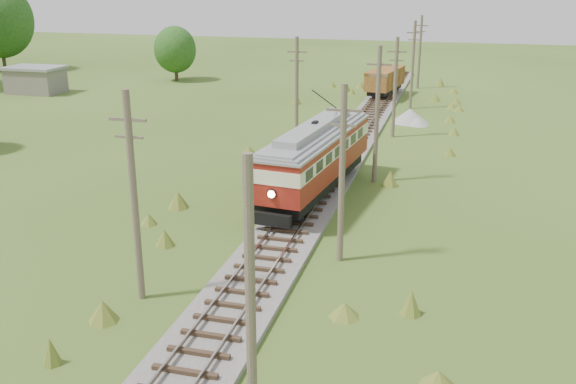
% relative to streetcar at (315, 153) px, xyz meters
% --- Properties ---
extents(railbed_main, '(3.60, 96.00, 0.57)m').
position_rel_streetcar_xyz_m(railbed_main, '(0.00, 7.16, -2.66)').
color(railbed_main, '#605B54').
rests_on(railbed_main, ground).
extents(streetcar, '(4.70, 13.85, 6.27)m').
position_rel_streetcar_xyz_m(streetcar, '(0.00, 0.00, 0.00)').
color(streetcar, black).
rests_on(streetcar, ground).
extents(gondola, '(3.83, 8.25, 2.64)m').
position_rel_streetcar_xyz_m(gondola, '(0.00, 35.95, -0.87)').
color(gondola, black).
rests_on(gondola, ground).
extents(gravel_pile, '(3.60, 3.82, 1.31)m').
position_rel_streetcar_xyz_m(gravel_pile, '(4.07, 23.19, -2.24)').
color(gravel_pile, gray).
rests_on(gravel_pile, ground).
extents(utility_pole_r_1, '(0.30, 0.30, 8.80)m').
position_rel_streetcar_xyz_m(utility_pole_r_1, '(3.10, -21.84, 1.54)').
color(utility_pole_r_1, brown).
rests_on(utility_pole_r_1, ground).
extents(utility_pole_r_2, '(1.60, 0.30, 8.60)m').
position_rel_streetcar_xyz_m(utility_pole_r_2, '(3.30, -8.84, 1.57)').
color(utility_pole_r_2, brown).
rests_on(utility_pole_r_2, ground).
extents(utility_pole_r_3, '(1.60, 0.30, 9.00)m').
position_rel_streetcar_xyz_m(utility_pole_r_3, '(3.20, 4.16, 1.77)').
color(utility_pole_r_3, brown).
rests_on(utility_pole_r_3, ground).
extents(utility_pole_r_4, '(1.60, 0.30, 8.40)m').
position_rel_streetcar_xyz_m(utility_pole_r_4, '(3.00, 17.16, 1.47)').
color(utility_pole_r_4, brown).
rests_on(utility_pole_r_4, ground).
extents(utility_pole_r_5, '(1.60, 0.30, 8.90)m').
position_rel_streetcar_xyz_m(utility_pole_r_5, '(3.40, 30.16, 1.72)').
color(utility_pole_r_5, brown).
rests_on(utility_pole_r_5, ground).
extents(utility_pole_r_6, '(1.60, 0.30, 8.70)m').
position_rel_streetcar_xyz_m(utility_pole_r_6, '(3.20, 43.16, 1.62)').
color(utility_pole_r_6, brown).
rests_on(utility_pole_r_6, ground).
extents(utility_pole_l_a, '(1.60, 0.30, 9.00)m').
position_rel_streetcar_xyz_m(utility_pole_l_a, '(-4.20, -14.84, 1.77)').
color(utility_pole_l_a, brown).
rests_on(utility_pole_l_a, ground).
extents(utility_pole_l_b, '(1.60, 0.30, 8.60)m').
position_rel_streetcar_xyz_m(utility_pole_l_b, '(-4.50, 13.16, 1.57)').
color(utility_pole_l_b, brown).
rests_on(utility_pole_l_b, ground).
extents(tree_mid_a, '(5.46, 5.46, 7.03)m').
position_rel_streetcar_xyz_m(tree_mid_a, '(-28.00, 41.16, 1.16)').
color(tree_mid_a, '#38281C').
rests_on(tree_mid_a, ground).
extents(shed, '(6.40, 4.40, 3.10)m').
position_rel_streetcar_xyz_m(shed, '(-40.00, 28.16, -1.28)').
color(shed, slate).
rests_on(shed, ground).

